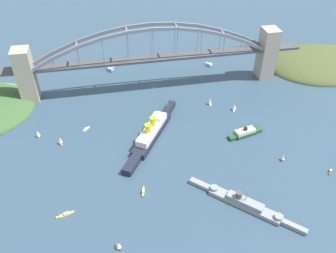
% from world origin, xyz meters
% --- Properties ---
extents(ground_plane, '(1400.00, 1400.00, 0.00)m').
position_xyz_m(ground_plane, '(0.00, 0.00, 0.00)').
color(ground_plane, '#334C60').
extents(harbor_arch_bridge, '(310.24, 18.91, 67.95)m').
position_xyz_m(harbor_arch_bridge, '(0.00, -0.00, 30.32)').
color(harbor_arch_bridge, '#ADA38E').
rests_on(harbor_arch_bridge, ground).
extents(headland_west_shore, '(125.43, 100.22, 23.53)m').
position_xyz_m(headland_west_shore, '(-199.24, -13.32, 0.00)').
color(headland_west_shore, '#4C562D').
rests_on(headland_west_shore, ground).
extents(ocean_liner, '(60.26, 90.87, 18.84)m').
position_xyz_m(ocean_liner, '(14.62, 81.68, 5.31)').
color(ocean_liner, '#1E2333').
rests_on(ocean_liner, ground).
extents(naval_cruiser, '(66.18, 63.56, 16.32)m').
position_xyz_m(naval_cruiser, '(-36.69, 169.66, 2.66)').
color(naval_cruiser, gray).
rests_on(naval_cruiser, ground).
extents(harbor_ferry_steamer, '(32.97, 14.11, 8.05)m').
position_xyz_m(harbor_ferry_steamer, '(-66.11, 94.67, 2.49)').
color(harbor_ferry_steamer, '#23512D').
rests_on(harbor_ferry_steamer, ground).
extents(seaplane_taxiing_near_bridge, '(9.39, 10.61, 4.97)m').
position_xyz_m(seaplane_taxiing_near_bridge, '(41.74, -44.33, 2.15)').
color(seaplane_taxiing_near_bridge, '#B7B7B2').
rests_on(seaplane_taxiing_near_bridge, ground).
extents(seaplane_second_in_formation, '(8.28, 9.94, 4.88)m').
position_xyz_m(seaplane_second_in_formation, '(-70.91, -33.26, 1.96)').
color(seaplane_second_in_formation, '#B7B7B2').
rests_on(seaplane_second_in_formation, ground).
extents(small_boat_0, '(12.69, 4.73, 1.92)m').
position_xyz_m(small_boat_0, '(86.18, 153.88, 0.67)').
color(small_boat_0, gold).
rests_on(small_boat_0, ground).
extents(small_boat_1, '(4.81, 6.13, 7.47)m').
position_xyz_m(small_boat_1, '(111.99, 62.17, 3.52)').
color(small_boat_1, silver).
rests_on(small_boat_1, ground).
extents(small_boat_2, '(3.08, 9.83, 2.60)m').
position_xyz_m(small_boat_2, '(31.03, 143.92, 0.93)').
color(small_boat_2, gold).
rests_on(small_boat_2, ground).
extents(small_boat_3, '(4.62, 6.67, 7.94)m').
position_xyz_m(small_boat_3, '(92.39, 75.70, 3.78)').
color(small_boat_3, gold).
rests_on(small_boat_3, ground).
extents(small_boat_5, '(6.18, 4.88, 6.46)m').
position_xyz_m(small_boat_5, '(-84.23, 131.16, 3.05)').
color(small_boat_5, black).
rests_on(small_boat_5, ground).
extents(small_boat_6, '(5.17, 7.43, 7.40)m').
position_xyz_m(small_boat_6, '(-69.20, 56.50, 3.49)').
color(small_boat_6, silver).
rests_on(small_boat_6, ground).
extents(small_boat_7, '(6.08, 6.33, 2.04)m').
position_xyz_m(small_boat_7, '(-114.65, 151.27, 0.72)').
color(small_boat_7, brown).
rests_on(small_boat_7, ground).
extents(small_boat_8, '(4.18, 6.99, 8.37)m').
position_xyz_m(small_boat_8, '(-48.95, 42.70, 3.90)').
color(small_boat_8, silver).
rests_on(small_boat_8, ground).
extents(small_boat_9, '(6.57, 6.56, 1.88)m').
position_xyz_m(small_boat_9, '(70.79, 60.13, 0.68)').
color(small_boat_9, silver).
rests_on(small_boat_9, ground).
extents(small_boat_10, '(4.73, 5.76, 6.51)m').
position_xyz_m(small_boat_10, '(52.64, 186.99, 3.07)').
color(small_boat_10, brown).
rests_on(small_boat_10, ground).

